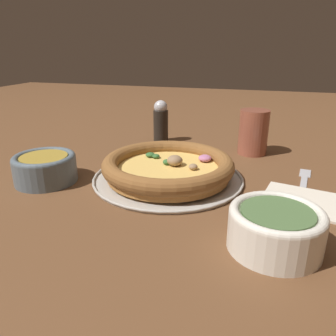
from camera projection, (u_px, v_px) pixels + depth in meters
name	position (u px, v px, depth m)	size (l,w,h in m)	color
ground_plane	(168.00, 179.00, 0.67)	(3.00, 3.00, 0.00)	brown
pizza_tray	(168.00, 178.00, 0.67)	(0.30, 0.30, 0.01)	#B7B2A8
pizza	(168.00, 167.00, 0.66)	(0.27, 0.27, 0.04)	#A86B33
bowl_near	(45.00, 167.00, 0.65)	(0.12, 0.12, 0.06)	slate
bowl_far	(276.00, 227.00, 0.43)	(0.13, 0.13, 0.06)	silver
drinking_cup	(253.00, 132.00, 0.81)	(0.07, 0.07, 0.11)	brown
napkin	(303.00, 200.00, 0.57)	(0.14, 0.16, 0.01)	beige
fork	(304.00, 182.00, 0.65)	(0.18, 0.04, 0.00)	#B7B7BC
pepper_shaker	(161.00, 121.00, 0.91)	(0.04, 0.04, 0.12)	black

